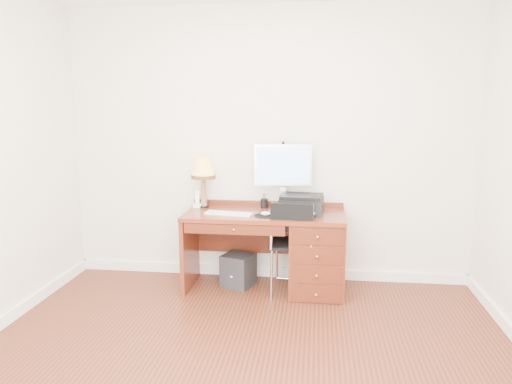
# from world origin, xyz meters

# --- Properties ---
(ground) EXTENTS (4.00, 4.00, 0.00)m
(ground) POSITION_xyz_m (0.00, 0.00, 0.00)
(ground) COLOR #401A0E
(ground) RESTS_ON ground
(room_shell) EXTENTS (4.00, 4.00, 4.00)m
(room_shell) POSITION_xyz_m (0.00, 0.63, 0.05)
(room_shell) COLOR silver
(room_shell) RESTS_ON ground
(desk) EXTENTS (1.50, 0.67, 0.75)m
(desk) POSITION_xyz_m (0.32, 1.40, 0.41)
(desk) COLOR maroon
(desk) RESTS_ON ground
(monitor) EXTENTS (0.55, 0.20, 0.63)m
(monitor) POSITION_xyz_m (0.16, 1.57, 1.15)
(monitor) COLOR silver
(monitor) RESTS_ON desk
(keyboard) EXTENTS (0.46, 0.19, 0.02)m
(keyboard) POSITION_xyz_m (-0.32, 1.29, 0.76)
(keyboard) COLOR white
(keyboard) RESTS_ON desk
(mouse_pad) EXTENTS (0.21, 0.21, 0.04)m
(mouse_pad) POSITION_xyz_m (0.02, 1.26, 0.76)
(mouse_pad) COLOR black
(mouse_pad) RESTS_ON desk
(printer) EXTENTS (0.43, 0.35, 0.18)m
(printer) POSITION_xyz_m (0.35, 1.42, 0.84)
(printer) COLOR black
(printer) RESTS_ON desk
(leg_lamp) EXTENTS (0.24, 0.24, 0.49)m
(leg_lamp) POSITION_xyz_m (-0.62, 1.56, 1.11)
(leg_lamp) COLOR black
(leg_lamp) RESTS_ON desk
(phone) EXTENTS (0.08, 0.08, 0.17)m
(phone) POSITION_xyz_m (-0.68, 1.56, 0.80)
(phone) COLOR white
(phone) RESTS_ON desk
(pen_cup) EXTENTS (0.07, 0.07, 0.09)m
(pen_cup) POSITION_xyz_m (-0.03, 1.61, 0.80)
(pen_cup) COLOR black
(pen_cup) RESTS_ON desk
(chair) EXTENTS (0.45, 0.45, 0.90)m
(chair) POSITION_xyz_m (0.28, 1.26, 0.54)
(chair) COLOR black
(chair) RESTS_ON ground
(equipment_box) EXTENTS (0.35, 0.35, 0.32)m
(equipment_box) POSITION_xyz_m (-0.26, 1.44, 0.16)
(equipment_box) COLOR black
(equipment_box) RESTS_ON ground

